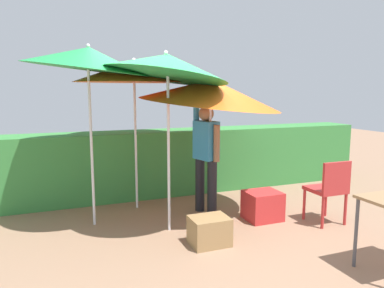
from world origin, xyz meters
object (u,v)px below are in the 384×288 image
object	(u,v)px
umbrella_rainbow	(167,66)
person_vendor	(206,151)
umbrella_orange	(88,59)
crate_cardboard	(209,231)
chair_plastic	(329,188)
umbrella_yellow	(211,92)
cooler_box	(263,206)
umbrella_navy	(134,72)

from	to	relation	value
umbrella_rainbow	person_vendor	xyz separation A→B (m)	(0.72, 0.43, -1.19)
person_vendor	umbrella_orange	bearing A→B (deg)	175.52
crate_cardboard	chair_plastic	bearing A→B (deg)	0.97
umbrella_yellow	chair_plastic	distance (m)	2.09
umbrella_orange	cooler_box	distance (m)	3.09
umbrella_yellow	chair_plastic	world-z (taller)	umbrella_yellow
umbrella_yellow	person_vendor	distance (m)	0.87
umbrella_navy	umbrella_orange	bearing A→B (deg)	-145.00
umbrella_yellow	umbrella_navy	distance (m)	1.21
umbrella_orange	crate_cardboard	world-z (taller)	umbrella_orange
umbrella_yellow	person_vendor	world-z (taller)	umbrella_yellow
umbrella_rainbow	person_vendor	world-z (taller)	umbrella_rainbow
chair_plastic	crate_cardboard	world-z (taller)	chair_plastic
umbrella_yellow	person_vendor	bearing A→B (deg)	110.49
umbrella_navy	cooler_box	xyz separation A→B (m)	(1.55, -1.16, -1.89)
umbrella_orange	chair_plastic	distance (m)	3.63
umbrella_rainbow	crate_cardboard	xyz separation A→B (m)	(0.31, -0.62, -1.95)
umbrella_yellow	cooler_box	world-z (taller)	umbrella_yellow
person_vendor	cooler_box	xyz separation A→B (m)	(0.64, -0.55, -0.73)
cooler_box	umbrella_yellow	bearing A→B (deg)	143.01
umbrella_orange	umbrella_yellow	bearing A→B (deg)	-7.39
chair_plastic	crate_cardboard	distance (m)	1.82
umbrella_rainbow	cooler_box	xyz separation A→B (m)	(1.36, -0.12, -1.92)
umbrella_navy	cooler_box	size ratio (longest dim) A/B	4.76
cooler_box	umbrella_orange	bearing A→B (deg)	163.35
umbrella_orange	umbrella_rainbow	bearing A→B (deg)	-32.05
umbrella_rainbow	umbrella_orange	size ratio (longest dim) A/B	0.96
umbrella_yellow	person_vendor	xyz separation A→B (m)	(-0.03, 0.09, -0.86)
chair_plastic	crate_cardboard	bearing A→B (deg)	-179.03
person_vendor	cooler_box	bearing A→B (deg)	-40.36
crate_cardboard	umbrella_rainbow	bearing A→B (deg)	116.94
umbrella_orange	umbrella_navy	xyz separation A→B (m)	(0.70, 0.49, -0.13)
umbrella_orange	chair_plastic	world-z (taller)	umbrella_orange
person_vendor	umbrella_navy	bearing A→B (deg)	145.92
umbrella_navy	crate_cardboard	distance (m)	2.59
umbrella_rainbow	umbrella_navy	distance (m)	1.06
person_vendor	chair_plastic	world-z (taller)	person_vendor
umbrella_rainbow	person_vendor	bearing A→B (deg)	30.80
umbrella_yellow	umbrella_rainbow	bearing A→B (deg)	-155.51
umbrella_navy	chair_plastic	distance (m)	3.23
umbrella_orange	chair_plastic	size ratio (longest dim) A/B	2.80
umbrella_rainbow	cooler_box	size ratio (longest dim) A/B	4.96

